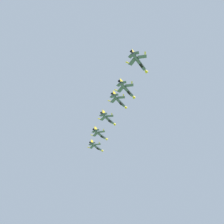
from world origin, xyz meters
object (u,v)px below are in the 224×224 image
Objects in this scene: fighter_jet_left_wing at (100,134)px; fighter_jet_right_wing at (108,119)px; fighter_jet_left_outer at (119,101)px; fighter_jet_trail_slot at (139,62)px; fighter_jet_lead at (96,147)px; fighter_jet_right_outer at (127,90)px.

fighter_jet_right_wing reaches higher than fighter_jet_left_wing.
fighter_jet_left_outer is 1.00× the size of fighter_jet_trail_slot.
fighter_jet_left_outer is at bearing -40.58° from fighter_jet_lead.
fighter_jet_left_outer reaches higher than fighter_jet_lead.
fighter_jet_right_wing is at bearing -37.73° from fighter_jet_left_wing.
fighter_jet_lead reaches higher than fighter_jet_right_outer.
fighter_jet_right_outer is at bearing 139.84° from fighter_jet_trail_slot.
fighter_jet_left_wing is 1.00× the size of fighter_jet_left_outer.
fighter_jet_right_outer is (2.69, -68.05, -0.89)m from fighter_jet_lead.
fighter_jet_left_wing is 66.04m from fighter_jet_trail_slot.
fighter_jet_left_wing reaches higher than fighter_jet_right_outer.
fighter_jet_left_outer reaches higher than fighter_jet_right_outer.
fighter_jet_trail_slot is (3.23, -50.00, 0.49)m from fighter_jet_right_wing.
fighter_jet_left_wing is at bearing 142.27° from fighter_jet_right_wing.
fighter_jet_lead is 68.11m from fighter_jet_right_outer.
fighter_jet_trail_slot is at bearing -39.98° from fighter_jet_right_wing.
fighter_jet_trail_slot is (3.73, -85.11, 2.38)m from fighter_jet_lead.
fighter_jet_left_wing is 16.09m from fighter_jet_right_wing.
fighter_jet_left_outer is (3.98, -33.27, 4.14)m from fighter_jet_left_wing.
fighter_jet_trail_slot is (1.05, -17.05, 3.27)m from fighter_jet_right_outer.
fighter_jet_right_wing is at bearing 140.02° from fighter_jet_trail_slot.
fighter_jet_left_wing is (-1.14, -19.32, -0.73)m from fighter_jet_lead.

